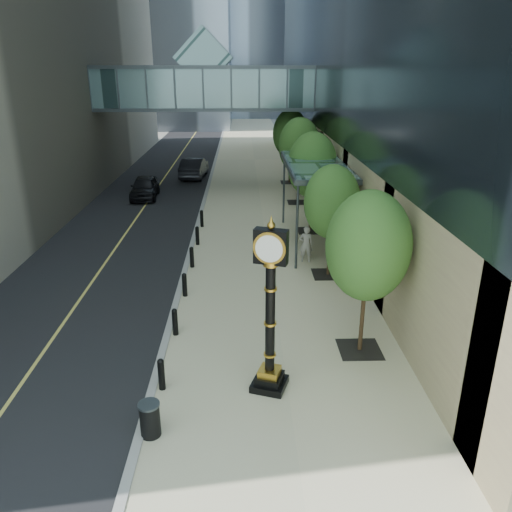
# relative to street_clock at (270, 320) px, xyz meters

# --- Properties ---
(ground) EXTENTS (320.00, 320.00, 0.00)m
(ground) POSITION_rel_street_clock_xyz_m (-0.46, -1.00, -2.28)
(ground) COLOR gray
(ground) RESTS_ON ground
(road) EXTENTS (8.00, 180.00, 0.02)m
(road) POSITION_rel_street_clock_xyz_m (-7.46, 39.00, -2.27)
(road) COLOR black
(road) RESTS_ON ground
(sidewalk) EXTENTS (8.00, 180.00, 0.06)m
(sidewalk) POSITION_rel_street_clock_xyz_m (0.54, 39.00, -2.25)
(sidewalk) COLOR #BCB591
(sidewalk) RESTS_ON ground
(curb) EXTENTS (0.25, 180.00, 0.07)m
(curb) POSITION_rel_street_clock_xyz_m (-3.46, 39.00, -2.25)
(curb) COLOR gray
(curb) RESTS_ON ground
(skywalk) EXTENTS (17.00, 4.20, 5.80)m
(skywalk) POSITION_rel_street_clock_xyz_m (-3.46, 27.00, 5.43)
(skywalk) COLOR slate
(skywalk) RESTS_ON ground
(entrance_canopy) EXTENTS (3.00, 8.00, 4.38)m
(entrance_canopy) POSITION_rel_street_clock_xyz_m (3.02, 13.00, 1.91)
(entrance_canopy) COLOR #383F44
(entrance_canopy) RESTS_ON ground
(bollard_row) EXTENTS (0.20, 16.20, 0.90)m
(bollard_row) POSITION_rel_street_clock_xyz_m (-3.16, 8.00, -1.77)
(bollard_row) COLOR black
(bollard_row) RESTS_ON sidewalk
(street_trees) EXTENTS (2.83, 28.74, 5.82)m
(street_trees) POSITION_rel_street_clock_xyz_m (3.14, 16.01, 1.55)
(street_trees) COLOR black
(street_trees) RESTS_ON sidewalk
(street_clock) EXTENTS (1.22, 1.22, 5.12)m
(street_clock) POSITION_rel_street_clock_xyz_m (0.00, 0.00, 0.00)
(street_clock) COLOR black
(street_clock) RESTS_ON sidewalk
(trash_bin) EXTENTS (0.64, 0.64, 0.90)m
(trash_bin) POSITION_rel_street_clock_xyz_m (-3.16, -1.96, -1.77)
(trash_bin) COLOR black
(trash_bin) RESTS_ON sidewalk
(pedestrian) EXTENTS (0.72, 0.53, 1.80)m
(pedestrian) POSITION_rel_street_clock_xyz_m (2.30, 10.13, -1.32)
(pedestrian) COLOR #A7A199
(pedestrian) RESTS_ON sidewalk
(car_near) EXTENTS (2.04, 4.62, 1.55)m
(car_near) POSITION_rel_street_clock_xyz_m (-7.83, 23.39, -1.49)
(car_near) COLOR black
(car_near) RESTS_ON road
(car_far) EXTENTS (2.19, 5.26, 1.69)m
(car_far) POSITION_rel_street_clock_xyz_m (-4.88, 30.47, -1.41)
(car_far) COLOR black
(car_far) RESTS_ON road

